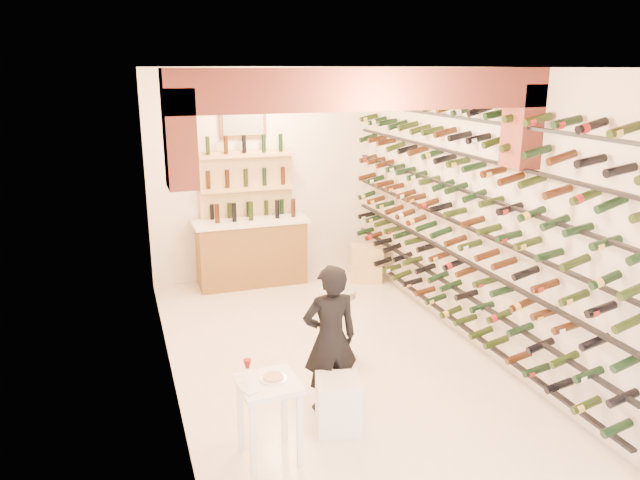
{
  "coord_description": "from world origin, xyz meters",
  "views": [
    {
      "loc": [
        -2.14,
        -6.05,
        3.22
      ],
      "look_at": [
        0.0,
        0.3,
        1.3
      ],
      "focal_mm": 34.35,
      "sensor_mm": 36.0,
      "label": 1
    }
  ],
  "objects_px": {
    "back_counter": "(252,250)",
    "person": "(330,339)",
    "tasting_table": "(268,395)",
    "crate_lower": "(366,272)",
    "white_stool": "(338,404)",
    "wine_rack": "(453,215)",
    "chrome_barstool": "(338,319)"
  },
  "relations": [
    {
      "from": "back_counter",
      "to": "person",
      "type": "relative_size",
      "value": 1.16
    },
    {
      "from": "tasting_table",
      "to": "crate_lower",
      "type": "distance_m",
      "value": 4.6
    },
    {
      "from": "crate_lower",
      "to": "white_stool",
      "type": "bearing_deg",
      "value": -116.5
    },
    {
      "from": "wine_rack",
      "to": "back_counter",
      "type": "bearing_deg",
      "value": 124.66
    },
    {
      "from": "tasting_table",
      "to": "person",
      "type": "distance_m",
      "value": 0.94
    },
    {
      "from": "tasting_table",
      "to": "person",
      "type": "height_order",
      "value": "person"
    },
    {
      "from": "wine_rack",
      "to": "back_counter",
      "type": "distance_m",
      "value": 3.38
    },
    {
      "from": "tasting_table",
      "to": "crate_lower",
      "type": "relative_size",
      "value": 1.81
    },
    {
      "from": "crate_lower",
      "to": "back_counter",
      "type": "bearing_deg",
      "value": 165.23
    },
    {
      "from": "wine_rack",
      "to": "person",
      "type": "relative_size",
      "value": 3.88
    },
    {
      "from": "person",
      "to": "chrome_barstool",
      "type": "xyz_separation_m",
      "value": [
        0.42,
        0.94,
        -0.24
      ]
    },
    {
      "from": "back_counter",
      "to": "tasting_table",
      "type": "distance_m",
      "value": 4.36
    },
    {
      "from": "chrome_barstool",
      "to": "tasting_table",
      "type": "bearing_deg",
      "value": -127.79
    },
    {
      "from": "wine_rack",
      "to": "back_counter",
      "type": "xyz_separation_m",
      "value": [
        -1.83,
        2.65,
        -1.02
      ]
    },
    {
      "from": "wine_rack",
      "to": "crate_lower",
      "type": "height_order",
      "value": "wine_rack"
    },
    {
      "from": "back_counter",
      "to": "crate_lower",
      "type": "height_order",
      "value": "back_counter"
    },
    {
      "from": "person",
      "to": "chrome_barstool",
      "type": "height_order",
      "value": "person"
    },
    {
      "from": "tasting_table",
      "to": "chrome_barstool",
      "type": "xyz_separation_m",
      "value": [
        1.16,
        1.5,
        -0.09
      ]
    },
    {
      "from": "white_stool",
      "to": "chrome_barstool",
      "type": "height_order",
      "value": "chrome_barstool"
    },
    {
      "from": "person",
      "to": "chrome_barstool",
      "type": "distance_m",
      "value": 1.06
    },
    {
      "from": "chrome_barstool",
      "to": "wine_rack",
      "type": "bearing_deg",
      "value": 5.27
    },
    {
      "from": "tasting_table",
      "to": "crate_lower",
      "type": "height_order",
      "value": "tasting_table"
    },
    {
      "from": "crate_lower",
      "to": "chrome_barstool",
      "type": "bearing_deg",
      "value": -119.85
    },
    {
      "from": "back_counter",
      "to": "white_stool",
      "type": "height_order",
      "value": "back_counter"
    },
    {
      "from": "chrome_barstool",
      "to": "crate_lower",
      "type": "xyz_separation_m",
      "value": [
        1.34,
        2.34,
        -0.35
      ]
    },
    {
      "from": "person",
      "to": "chrome_barstool",
      "type": "bearing_deg",
      "value": -113.71
    },
    {
      "from": "tasting_table",
      "to": "white_stool",
      "type": "distance_m",
      "value": 0.81
    },
    {
      "from": "person",
      "to": "white_stool",
      "type": "bearing_deg",
      "value": 83.92
    },
    {
      "from": "back_counter",
      "to": "person",
      "type": "height_order",
      "value": "person"
    },
    {
      "from": "chrome_barstool",
      "to": "crate_lower",
      "type": "distance_m",
      "value": 2.72
    },
    {
      "from": "person",
      "to": "back_counter",
      "type": "bearing_deg",
      "value": -90.52
    },
    {
      "from": "wine_rack",
      "to": "white_stool",
      "type": "relative_size",
      "value": 11.62
    }
  ]
}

